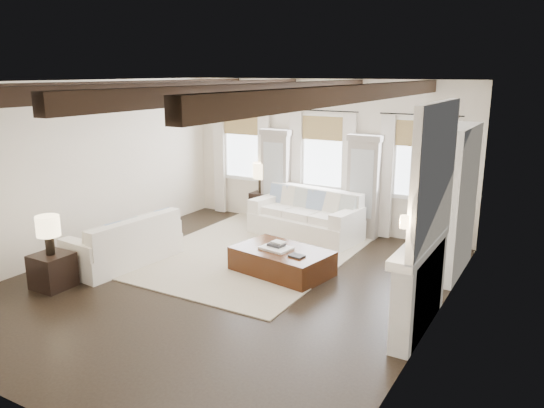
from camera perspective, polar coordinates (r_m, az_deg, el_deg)
The scene contains 16 objects.
ground at distance 8.76m, azimuth -4.98°, elevation -8.45°, with size 7.50×7.50×0.00m, color black.
room_shell at distance 8.60m, azimuth 2.29°, elevation 4.29°, with size 6.54×7.54×3.22m.
area_rug at distance 10.13m, azimuth -2.13°, elevation -5.18°, with size 3.48×4.64×0.02m, color #BEB096.
sofa_back at distance 11.02m, azimuth 3.79°, elevation -1.45°, with size 2.41×1.34×0.98m.
sofa_left at distance 9.78m, azimuth -15.41°, elevation -4.28°, with size 1.10×2.11×0.87m.
ottoman at distance 9.07m, azimuth 1.07°, elevation -6.16°, with size 1.61×1.00×0.42m, color black.
tray at distance 9.00m, azimuth 0.46°, elevation -4.76°, with size 0.50×0.38×0.04m, color white.
book_lower at distance 9.04m, azimuth 0.46°, elevation -4.41°, with size 0.26×0.20×0.04m, color #262628.
book_upper at distance 9.06m, azimuth 0.69°, elevation -4.14°, with size 0.22×0.17×0.03m, color beige.
book_loose at distance 8.65m, azimuth 2.68°, elevation -5.60°, with size 0.24×0.18×0.03m, color #262628.
side_table_front at distance 9.16m, azimuth -22.52°, elevation -6.65°, with size 0.56×0.56×0.56m, color black.
lamp_front at distance 8.94m, azimuth -22.94°, elevation -2.42°, with size 0.36×0.36×0.63m.
side_table_back at distance 12.18m, azimuth -1.11°, elevation -0.26°, with size 0.44×0.44×0.66m, color black.
lamp_back at distance 12.01m, azimuth -1.13°, elevation 3.42°, with size 0.40×0.40×0.68m.
candlestick_near at distance 7.22m, azimuth 13.14°, elevation -11.05°, with size 0.16×0.16×0.79m.
candlestick_far at distance 7.55m, azimuth 14.01°, elevation -9.85°, with size 0.17×0.17×0.82m.
Camera 1 is at (4.68, -6.61, 3.35)m, focal length 35.00 mm.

